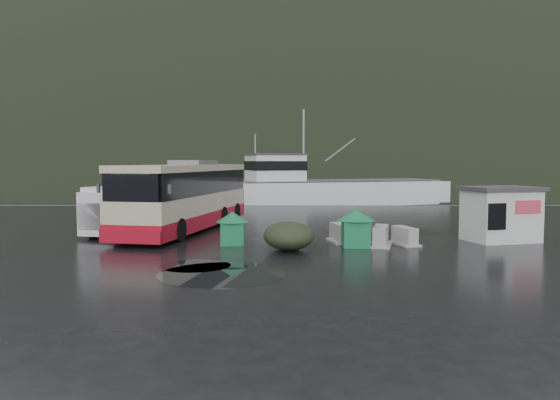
{
  "coord_description": "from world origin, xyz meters",
  "views": [
    {
      "loc": [
        1.83,
        -23.81,
        3.52
      ],
      "look_at": [
        1.75,
        2.22,
        1.7
      ],
      "focal_mm": 35.0,
      "sensor_mm": 36.0,
      "label": 1
    }
  ],
  "objects_px": {
    "fishing_trawler": "(331,199)",
    "dome_tent": "(289,249)",
    "ticket_kiosk": "(500,241)",
    "jersey_barrier_a": "(340,242)",
    "jersey_barrier_b": "(381,246)",
    "jersey_barrier_c": "(404,245)",
    "coach_bus": "(188,230)",
    "white_van": "(129,233)",
    "waste_bin_right": "(356,247)",
    "waste_bin_left": "(233,245)"
  },
  "relations": [
    {
      "from": "ticket_kiosk",
      "to": "jersey_barrier_a",
      "type": "height_order",
      "value": "ticket_kiosk"
    },
    {
      "from": "white_van",
      "to": "jersey_barrier_c",
      "type": "bearing_deg",
      "value": -2.3
    },
    {
      "from": "jersey_barrier_a",
      "to": "fishing_trawler",
      "type": "bearing_deg",
      "value": 85.63
    },
    {
      "from": "dome_tent",
      "to": "ticket_kiosk",
      "type": "xyz_separation_m",
      "value": [
        9.44,
        2.35,
        0.0
      ]
    },
    {
      "from": "coach_bus",
      "to": "jersey_barrier_c",
      "type": "xyz_separation_m",
      "value": [
        10.13,
        -5.21,
        0.0
      ]
    },
    {
      "from": "dome_tent",
      "to": "fishing_trawler",
      "type": "relative_size",
      "value": 0.12
    },
    {
      "from": "white_van",
      "to": "waste_bin_right",
      "type": "relative_size",
      "value": 3.61
    },
    {
      "from": "coach_bus",
      "to": "jersey_barrier_b",
      "type": "xyz_separation_m",
      "value": [
        9.06,
        -5.51,
        0.0
      ]
    },
    {
      "from": "jersey_barrier_b",
      "to": "jersey_barrier_c",
      "type": "relative_size",
      "value": 1.11
    },
    {
      "from": "waste_bin_left",
      "to": "dome_tent",
      "type": "xyz_separation_m",
      "value": [
        2.38,
        -1.3,
        0.0
      ]
    },
    {
      "from": "coach_bus",
      "to": "jersey_barrier_b",
      "type": "relative_size",
      "value": 7.55
    },
    {
      "from": "ticket_kiosk",
      "to": "coach_bus",
      "type": "bearing_deg",
      "value": 150.21
    },
    {
      "from": "waste_bin_right",
      "to": "ticket_kiosk",
      "type": "relative_size",
      "value": 0.51
    },
    {
      "from": "ticket_kiosk",
      "to": "fishing_trawler",
      "type": "xyz_separation_m",
      "value": [
        -5.02,
        27.72,
        0.0
      ]
    },
    {
      "from": "waste_bin_left",
      "to": "fishing_trawler",
      "type": "xyz_separation_m",
      "value": [
        6.79,
        28.77,
        0.0
      ]
    },
    {
      "from": "coach_bus",
      "to": "jersey_barrier_a",
      "type": "height_order",
      "value": "coach_bus"
    },
    {
      "from": "jersey_barrier_c",
      "to": "fishing_trawler",
      "type": "bearing_deg",
      "value": 91.04
    },
    {
      "from": "fishing_trawler",
      "to": "white_van",
      "type": "bearing_deg",
      "value": -134.35
    },
    {
      "from": "waste_bin_left",
      "to": "dome_tent",
      "type": "relative_size",
      "value": 0.49
    },
    {
      "from": "coach_bus",
      "to": "dome_tent",
      "type": "xyz_separation_m",
      "value": [
        5.18,
        -6.43,
        0.0
      ]
    },
    {
      "from": "waste_bin_left",
      "to": "coach_bus",
      "type": "bearing_deg",
      "value": 118.7
    },
    {
      "from": "ticket_kiosk",
      "to": "fishing_trawler",
      "type": "relative_size",
      "value": 0.13
    },
    {
      "from": "jersey_barrier_b",
      "to": "jersey_barrier_c",
      "type": "distance_m",
      "value": 1.11
    },
    {
      "from": "waste_bin_left",
      "to": "dome_tent",
      "type": "bearing_deg",
      "value": -28.76
    },
    {
      "from": "ticket_kiosk",
      "to": "jersey_barrier_a",
      "type": "bearing_deg",
      "value": 168.64
    },
    {
      "from": "ticket_kiosk",
      "to": "jersey_barrier_b",
      "type": "xyz_separation_m",
      "value": [
        -5.57,
        -1.43,
        0.0
      ]
    },
    {
      "from": "jersey_barrier_b",
      "to": "jersey_barrier_c",
      "type": "height_order",
      "value": "jersey_barrier_b"
    },
    {
      "from": "jersey_barrier_c",
      "to": "white_van",
      "type": "bearing_deg",
      "value": 163.36
    },
    {
      "from": "ticket_kiosk",
      "to": "dome_tent",
      "type": "bearing_deg",
      "value": 179.79
    },
    {
      "from": "white_van",
      "to": "waste_bin_left",
      "type": "bearing_deg",
      "value": -19.97
    },
    {
      "from": "dome_tent",
      "to": "fishing_trawler",
      "type": "distance_m",
      "value": 30.4
    },
    {
      "from": "coach_bus",
      "to": "dome_tent",
      "type": "bearing_deg",
      "value": -39.92
    },
    {
      "from": "jersey_barrier_b",
      "to": "waste_bin_right",
      "type": "bearing_deg",
      "value": -169.89
    },
    {
      "from": "fishing_trawler",
      "to": "dome_tent",
      "type": "bearing_deg",
      "value": -116.56
    },
    {
      "from": "fishing_trawler",
      "to": "waste_bin_left",
      "type": "bearing_deg",
      "value": -121.49
    },
    {
      "from": "jersey_barrier_c",
      "to": "ticket_kiosk",
      "type": "bearing_deg",
      "value": 14.07
    },
    {
      "from": "jersey_barrier_c",
      "to": "waste_bin_right",
      "type": "bearing_deg",
      "value": -167.01
    },
    {
      "from": "white_van",
      "to": "waste_bin_right",
      "type": "xyz_separation_m",
      "value": [
        10.67,
        -4.32,
        0.0
      ]
    },
    {
      "from": "white_van",
      "to": "jersey_barrier_a",
      "type": "bearing_deg",
      "value": -2.42
    },
    {
      "from": "coach_bus",
      "to": "white_van",
      "type": "bearing_deg",
      "value": -141.54
    },
    {
      "from": "waste_bin_left",
      "to": "waste_bin_right",
      "type": "xyz_separation_m",
      "value": [
        5.18,
        -0.57,
        0.0
      ]
    },
    {
      "from": "waste_bin_right",
      "to": "jersey_barrier_a",
      "type": "relative_size",
      "value": 0.97
    },
    {
      "from": "dome_tent",
      "to": "jersey_barrier_a",
      "type": "xyz_separation_m",
      "value": [
        2.27,
        2.0,
        0.0
      ]
    },
    {
      "from": "jersey_barrier_a",
      "to": "fishing_trawler",
      "type": "xyz_separation_m",
      "value": [
        2.14,
        28.08,
        0.0
      ]
    },
    {
      "from": "dome_tent",
      "to": "jersey_barrier_c",
      "type": "relative_size",
      "value": 1.85
    },
    {
      "from": "ticket_kiosk",
      "to": "jersey_barrier_a",
      "type": "relative_size",
      "value": 1.89
    },
    {
      "from": "waste_bin_right",
      "to": "ticket_kiosk",
      "type": "distance_m",
      "value": 6.83
    },
    {
      "from": "coach_bus",
      "to": "fishing_trawler",
      "type": "xyz_separation_m",
      "value": [
        9.6,
        23.64,
        0.0
      ]
    },
    {
      "from": "dome_tent",
      "to": "ticket_kiosk",
      "type": "bearing_deg",
      "value": 13.98
    },
    {
      "from": "coach_bus",
      "to": "jersey_barrier_c",
      "type": "height_order",
      "value": "coach_bus"
    }
  ]
}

